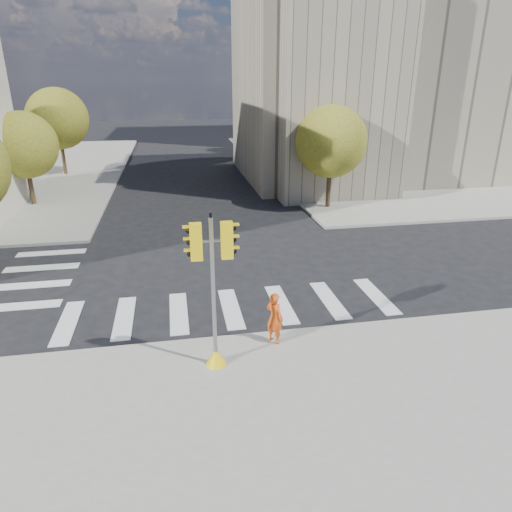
{
  "coord_description": "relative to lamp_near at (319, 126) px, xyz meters",
  "views": [
    {
      "loc": [
        -1.81,
        -16.08,
        7.44
      ],
      "look_at": [
        0.7,
        -2.51,
        2.1
      ],
      "focal_mm": 32.0,
      "sensor_mm": 36.0,
      "label": 1
    }
  ],
  "objects": [
    {
      "name": "ground",
      "position": [
        -8.0,
        -14.0,
        -4.58
      ],
      "size": [
        160.0,
        160.0,
        0.0
      ],
      "primitive_type": "plane",
      "color": "black",
      "rests_on": "ground"
    },
    {
      "name": "sidewalk_far_right",
      "position": [
        12.0,
        12.0,
        -4.5
      ],
      "size": [
        28.0,
        40.0,
        0.15
      ],
      "primitive_type": "cube",
      "color": "gray",
      "rests_on": "ground"
    },
    {
      "name": "civic_building",
      "position": [
        7.59,
        5.12,
        2.68
      ],
      "size": [
        26.0,
        16.0,
        19.39
      ],
      "color": "gray",
      "rests_on": "ground"
    },
    {
      "name": "office_tower",
      "position": [
        14.0,
        28.0,
        10.42
      ],
      "size": [
        20.0,
        18.0,
        30.0
      ],
      "primitive_type": "cube",
      "color": "#9EA0A3",
      "rests_on": "ground"
    },
    {
      "name": "tree_lw_mid",
      "position": [
        -18.5,
        0.0,
        -0.82
      ],
      "size": [
        4.0,
        4.0,
        5.77
      ],
      "color": "#382616",
      "rests_on": "ground"
    },
    {
      "name": "tree_lw_far",
      "position": [
        -18.5,
        10.0,
        -0.04
      ],
      "size": [
        4.8,
        4.8,
        6.95
      ],
      "color": "#382616",
      "rests_on": "ground"
    },
    {
      "name": "tree_re_near",
      "position": [
        -0.5,
        -4.0,
        -0.53
      ],
      "size": [
        4.2,
        4.2,
        6.16
      ],
      "color": "#382616",
      "rests_on": "ground"
    },
    {
      "name": "tree_re_mid",
      "position": [
        -0.5,
        8.0,
        -0.23
      ],
      "size": [
        4.6,
        4.6,
        6.66
      ],
      "color": "#382616",
      "rests_on": "ground"
    },
    {
      "name": "tree_re_far",
      "position": [
        -0.5,
        20.0,
        -0.71
      ],
      "size": [
        4.0,
        4.0,
        5.88
      ],
      "color": "#382616",
      "rests_on": "ground"
    },
    {
      "name": "lamp_near",
      "position": [
        0.0,
        0.0,
        0.0
      ],
      "size": [
        0.35,
        0.18,
        8.11
      ],
      "color": "black",
      "rests_on": "sidewalk_far_right"
    },
    {
      "name": "lamp_far",
      "position": [
        0.0,
        14.0,
        0.0
      ],
      "size": [
        0.35,
        0.18,
        8.11
      ],
      "color": "black",
      "rests_on": "sidewalk_far_right"
    },
    {
      "name": "traffic_signal",
      "position": [
        -8.96,
        -19.45,
        -2.62
      ],
      "size": [
        1.06,
        0.56,
        4.29
      ],
      "rotation": [
        0.0,
        0.0,
        -0.02
      ],
      "color": "yellow",
      "rests_on": "sidewalk_near"
    },
    {
      "name": "photographer",
      "position": [
        -7.14,
        -18.6,
        -3.63
      ],
      "size": [
        0.66,
        0.69,
        1.59
      ],
      "primitive_type": "imported",
      "rotation": [
        0.0,
        0.0,
        2.26
      ],
      "color": "#E65215",
      "rests_on": "sidewalk_near"
    }
  ]
}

